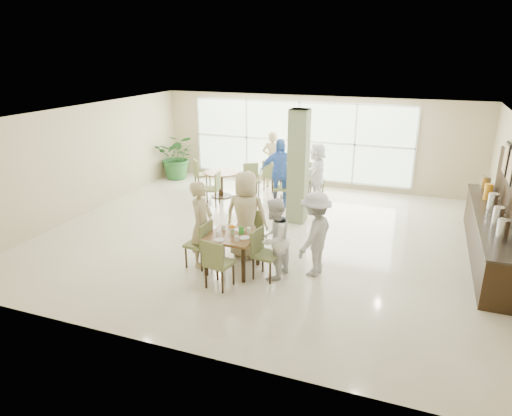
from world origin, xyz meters
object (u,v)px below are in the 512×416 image
(adult_b, at_px, (317,172))
(adult_a, at_px, (279,173))
(buffet_counter, at_px, (490,233))
(teen_far, at_px, (246,215))
(teen_right, at_px, (274,239))
(round_table_left, at_px, (221,178))
(round_table_right, at_px, (291,178))
(teen_left, at_px, (202,224))
(potted_plant, at_px, (178,156))
(adult_standing, at_px, (272,160))
(main_table, at_px, (232,239))
(teen_standing, at_px, (315,234))

(adult_b, bearing_deg, adult_a, -39.82)
(buffet_counter, distance_m, teen_far, 5.03)
(teen_far, distance_m, teen_right, 1.09)
(round_table_left, height_order, adult_b, adult_b)
(round_table_right, bearing_deg, teen_right, -77.21)
(buffet_counter, xyz_separation_m, adult_b, (-4.25, 2.57, 0.28))
(teen_left, bearing_deg, teen_far, -48.28)
(buffet_counter, bearing_deg, round_table_left, 164.89)
(potted_plant, bearing_deg, adult_standing, 2.04)
(buffet_counter, height_order, teen_right, buffet_counter)
(adult_b, bearing_deg, adult_standing, -110.52)
(potted_plant, distance_m, teen_left, 6.67)
(potted_plant, relative_size, teen_left, 0.87)
(potted_plant, relative_size, adult_standing, 0.84)
(teen_right, bearing_deg, main_table, -79.69)
(round_table_right, bearing_deg, buffet_counter, -26.93)
(adult_standing, bearing_deg, adult_a, 107.09)
(adult_standing, bearing_deg, adult_b, 147.44)
(round_table_right, distance_m, teen_left, 4.92)
(main_table, height_order, adult_b, adult_b)
(round_table_left, relative_size, buffet_counter, 0.22)
(round_table_right, height_order, adult_standing, adult_standing)
(teen_left, bearing_deg, teen_standing, -83.29)
(round_table_left, relative_size, teen_right, 0.65)
(teen_left, relative_size, adult_a, 0.93)
(buffet_counter, xyz_separation_m, potted_plant, (-9.12, 3.18, 0.20))
(potted_plant, xyz_separation_m, adult_b, (4.87, -0.62, 0.08))
(teen_far, bearing_deg, teen_right, 137.07)
(round_table_left, xyz_separation_m, buffet_counter, (6.93, -1.87, -0.00))
(round_table_left, xyz_separation_m, potted_plant, (-2.20, 1.31, 0.19))
(main_table, distance_m, teen_far, 0.76)
(potted_plant, xyz_separation_m, teen_right, (5.23, -5.55, 0.03))
(teen_left, bearing_deg, potted_plant, 30.94)
(round_table_right, xyz_separation_m, adult_a, (-0.09, -0.84, 0.37))
(round_table_left, height_order, adult_a, adult_a)
(teen_far, xyz_separation_m, teen_right, (0.83, -0.69, -0.13))
(main_table, xyz_separation_m, teen_right, (0.84, 0.02, 0.13))
(round_table_right, height_order, potted_plant, potted_plant)
(round_table_left, bearing_deg, adult_standing, 52.66)
(round_table_right, relative_size, teen_right, 0.68)
(potted_plant, relative_size, teen_standing, 0.91)
(teen_left, xyz_separation_m, teen_standing, (2.20, 0.38, -0.04))
(teen_far, xyz_separation_m, teen_standing, (1.52, -0.30, -0.09))
(round_table_left, height_order, potted_plant, potted_plant)
(adult_a, bearing_deg, teen_far, -95.54)
(main_table, xyz_separation_m, teen_standing, (1.52, 0.42, 0.17))
(adult_b, bearing_deg, teen_standing, 17.29)
(round_table_left, distance_m, teen_right, 5.22)
(teen_far, height_order, teen_standing, teen_far)
(teen_standing, relative_size, adult_standing, 0.93)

